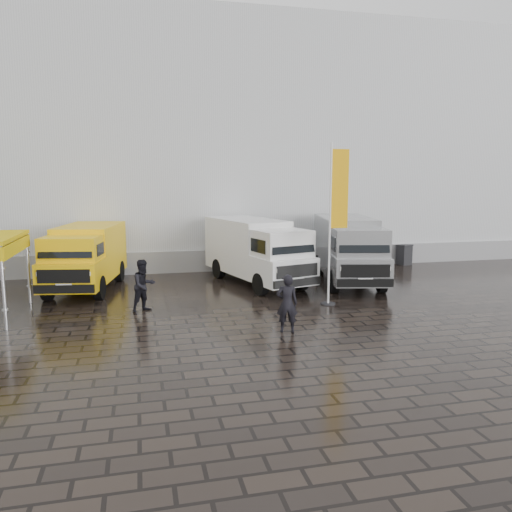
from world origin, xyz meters
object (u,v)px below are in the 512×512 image
Objects in this scene: van_white at (257,252)px; person_front at (287,303)px; flagpole at (335,214)px; van_silver at (348,251)px; person_tent at (144,286)px; van_yellow at (86,258)px; wheelie_bin at (404,255)px.

van_white is 3.65× the size of person_front.
van_silver is at bearing 59.26° from flagpole.
flagpole is 3.31× the size of person_front.
van_yellow is at bearing 86.68° from person_tent.
person_tent is at bearing -27.85° from person_front.
van_silver is at bearing -24.00° from van_white.
flagpole is 3.22× the size of person_tent.
person_tent is (-3.88, 3.24, 0.02)m from person_front.
van_silver is at bearing -114.51° from person_front.
person_front is 5.05m from person_tent.
person_tent is at bearing -169.50° from wheelie_bin.
van_white is 0.98× the size of van_silver.
van_silver reaches higher than person_tent.
person_front is at bearing -148.91° from wheelie_bin.
van_white is 6.69m from person_front.
van_yellow is 6.73m from van_white.
van_yellow reaches higher than person_tent.
person_front is at bearing -114.16° from van_silver.
van_white is at bearing -176.46° from wheelie_bin.
van_silver is (10.50, -1.02, 0.11)m from van_yellow.
flagpole is at bearing -17.04° from van_yellow.
wheelie_bin is at bearing -6.70° from person_tent.
person_front is at bearing -39.56° from van_yellow.
wheelie_bin is 0.60× the size of person_tent.
flagpole is at bearing -149.35° from wheelie_bin.
van_silver is 3.62× the size of person_tent.
van_silver is 4.26m from flagpole.
van_yellow is 15.26m from wheelie_bin.
person_tent is at bearing -50.80° from van_yellow.
person_tent reaches higher than person_front.
van_white is at bearing 6.28° from van_yellow.
person_tent reaches higher than wheelie_bin.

